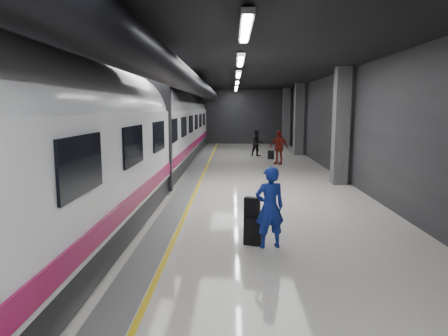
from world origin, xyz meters
TOP-DOWN VIEW (x-y plane):
  - ground at (0.00, 0.00)m, footprint 40.00×40.00m
  - platform_hall at (-0.29, 0.96)m, footprint 10.02×40.02m
  - train at (-3.25, -0.00)m, footprint 3.05×38.00m
  - traveler_main at (1.16, -5.34)m, footprint 0.72×0.55m
  - suitcase_main at (0.82, -5.17)m, footprint 0.42×0.33m
  - shoulder_bag at (0.80, -5.14)m, footprint 0.37×0.27m
  - traveler_far_a at (1.88, 11.06)m, footprint 0.96×0.86m
  - traveler_far_b at (2.81, 7.58)m, footprint 1.13×0.94m
  - suitcase_far at (2.61, 9.70)m, footprint 0.39×0.31m

SIDE VIEW (x-z plane):
  - ground at x=0.00m, z-range 0.00..0.00m
  - suitcase_far at x=2.61m, z-range 0.00..0.50m
  - suitcase_main at x=0.82m, z-range 0.00..0.61m
  - traveler_far_a at x=1.88m, z-range 0.00..1.64m
  - shoulder_bag at x=0.80m, z-range 0.61..1.05m
  - traveler_main at x=1.16m, z-range 0.00..1.75m
  - traveler_far_b at x=2.81m, z-range 0.00..1.80m
  - train at x=-3.25m, z-range 0.04..4.09m
  - platform_hall at x=-0.29m, z-range 1.28..5.79m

